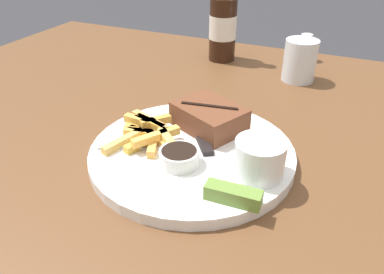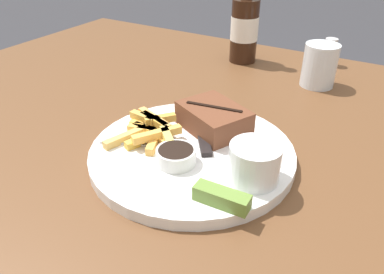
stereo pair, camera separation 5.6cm
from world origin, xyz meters
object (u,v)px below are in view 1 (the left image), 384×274
Objects in this scene: pickle_spear at (233,195)px; knife_utensil at (199,133)px; dinner_plate at (192,153)px; beer_bottle at (223,25)px; drinking_glass at (300,60)px; salt_shaker at (305,47)px; fork_utensil at (138,147)px; coleslaw_cup at (260,156)px; dipping_sauce_cup at (181,157)px; steak_portion at (211,117)px.

knife_utensil is at bearing 127.84° from pickle_spear.
beer_bottle reaches higher than dinner_plate.
drinking_glass reaches higher than salt_shaker.
knife_utensil is at bearing -100.39° from salt_shaker.
salt_shaker is (-0.02, 0.61, 0.00)m from pickle_spear.
pickle_spear is 0.47m from drinking_glass.
fork_utensil is 0.44m from drinking_glass.
beer_bottle is 0.21m from drinking_glass.
dinner_plate is 0.12m from coleslaw_cup.
knife_utensil is at bearing 24.39° from fork_utensil.
drinking_glass is (-0.02, 0.40, -0.00)m from coleslaw_cup.
dinner_plate is at bearing 136.87° from pickle_spear.
dinner_plate is at bearing -0.00° from fork_utensil.
coleslaw_cup is at bearing -86.96° from salt_shaker.
drinking_glass is at bearing 78.29° from dipping_sauce_cup.
dipping_sauce_cup is 0.57m from salt_shaker.
beer_bottle is at bearing 103.37° from dipping_sauce_cup.
salt_shaker is at bearing -46.74° from knife_utensil.
drinking_glass is at bearing -16.01° from beer_bottle.
steak_portion is 0.03m from knife_utensil.
beer_bottle is at bearing 163.99° from drinking_glass.
steak_portion reaches higher than pickle_spear.
dinner_plate is 4.52× the size of coleslaw_cup.
coleslaw_cup is 0.19m from fork_utensil.
salt_shaker is at bearing 94.00° from drinking_glass.
knife_utensil is (-0.12, 0.06, -0.03)m from coleslaw_cup.
dipping_sauce_cup reaches higher than knife_utensil.
coleslaw_cup reaches higher than knife_utensil.
pickle_spear is 0.61m from salt_shaker.
beer_bottle is at bearing 107.40° from steak_portion.
beer_bottle reaches higher than fork_utensil.
coleslaw_cup is at bearing 78.51° from pickle_spear.
dinner_plate is at bearing 153.16° from knife_utensil.
beer_bottle reaches higher than pickle_spear.
coleslaw_cup is at bearing -64.29° from beer_bottle.
coleslaw_cup is 0.76× the size of drinking_glass.
salt_shaker is at bearing 81.22° from dinner_plate.
beer_bottle is (-0.04, 0.47, 0.07)m from fork_utensil.
beer_bottle is at bearing 115.71° from coleslaw_cup.
dipping_sauce_cup is at bearing -101.71° from drinking_glass.
coleslaw_cup is at bearing 11.68° from dipping_sauce_cup.
salt_shaker is (-0.03, 0.54, -0.01)m from coleslaw_cup.
pickle_spear is 0.56× the size of fork_utensil.
dinner_plate is at bearing -103.35° from drinking_glass.
drinking_glass is at bearing 44.90° from fork_utensil.
salt_shaker is at bearing 23.03° from beer_bottle.
pickle_spear is 0.17m from knife_utensil.
dinner_plate is 3.43× the size of drinking_glass.
knife_utensil is at bearing 99.51° from dinner_plate.
drinking_glass is (0.17, 0.41, 0.03)m from fork_utensil.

